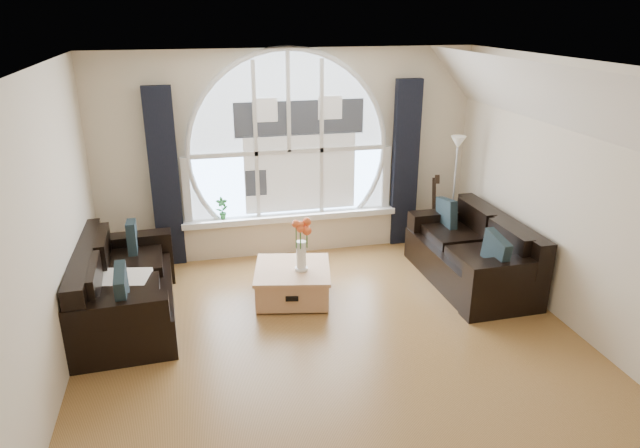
{
  "coord_description": "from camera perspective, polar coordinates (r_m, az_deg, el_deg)",
  "views": [
    {
      "loc": [
        -1.25,
        -4.5,
        3.16
      ],
      "look_at": [
        0.0,
        0.9,
        1.05
      ],
      "focal_mm": 31.94,
      "sensor_mm": 36.0,
      "label": 1
    }
  ],
  "objects": [
    {
      "name": "neighbor_house",
      "position": [
        7.52,
        -2.0,
        8.08
      ],
      "size": [
        1.7,
        0.02,
        1.5
      ],
      "primitive_type": "cube",
      "color": "silver",
      "rests_on": "wall_back"
    },
    {
      "name": "wall_front",
      "position": [
        2.81,
        18.2,
        -20.52
      ],
      "size": [
        5.0,
        0.01,
        2.7
      ],
      "primitive_type": "cube",
      "color": "beige",
      "rests_on": "ground"
    },
    {
      "name": "ground",
      "position": [
        5.63,
        2.11,
        -13.27
      ],
      "size": [
        5.0,
        5.5,
        0.01
      ],
      "primitive_type": "cube",
      "color": "brown",
      "rests_on": "ground"
    },
    {
      "name": "window_sill",
      "position": [
        7.72,
        -2.92,
        0.75
      ],
      "size": [
        2.9,
        0.22,
        0.08
      ],
      "primitive_type": "cube",
      "color": "white",
      "rests_on": "wall_back"
    },
    {
      "name": "curtain_right",
      "position": [
        7.93,
        8.53,
        5.94
      ],
      "size": [
        0.35,
        0.12,
        2.3
      ],
      "primitive_type": "cube",
      "color": "black",
      "rests_on": "ground"
    },
    {
      "name": "sofa_right",
      "position": [
        7.12,
        14.87,
        -2.69
      ],
      "size": [
        0.97,
        1.88,
        0.83
      ],
      "primitive_type": "cube",
      "rotation": [
        0.0,
        0.0,
        0.02
      ],
      "color": "black",
      "rests_on": "ground"
    },
    {
      "name": "floor_lamp",
      "position": [
        7.89,
        13.24,
        2.87
      ],
      "size": [
        0.24,
        0.24,
        1.6
      ],
      "primitive_type": "cube",
      "color": "#B2B2B2",
      "rests_on": "ground"
    },
    {
      "name": "attic_slope",
      "position": [
        5.72,
        24.67,
        10.87
      ],
      "size": [
        0.92,
        5.5,
        0.72
      ],
      "primitive_type": "cube",
      "color": "silver",
      "rests_on": "ground"
    },
    {
      "name": "wall_left",
      "position": [
        5.01,
        -26.52,
        -2.65
      ],
      "size": [
        0.01,
        5.5,
        2.7
      ],
      "primitive_type": "cube",
      "color": "beige",
      "rests_on": "ground"
    },
    {
      "name": "curtain_left",
      "position": [
        7.41,
        -15.28,
        4.37
      ],
      "size": [
        0.35,
        0.12,
        2.3
      ],
      "primitive_type": "cube",
      "color": "black",
      "rests_on": "ground"
    },
    {
      "name": "vase_flowers",
      "position": [
        6.32,
        -1.92,
        -1.42
      ],
      "size": [
        0.24,
        0.24,
        0.7
      ],
      "primitive_type": "cube",
      "color": "white",
      "rests_on": "coffee_chest"
    },
    {
      "name": "wall_back",
      "position": [
        7.57,
        -3.17,
        6.99
      ],
      "size": [
        5.0,
        0.01,
        2.7
      ],
      "primitive_type": "cube",
      "color": "beige",
      "rests_on": "ground"
    },
    {
      "name": "throw_blanket",
      "position": [
        6.21,
        -19.41,
        -5.8
      ],
      "size": [
        0.64,
        0.64,
        0.1
      ],
      "primitive_type": "cube",
      "rotation": [
        0.0,
        0.0,
        -0.19
      ],
      "color": "silver",
      "rests_on": "sofa_left"
    },
    {
      "name": "sofa_left",
      "position": [
        6.42,
        -18.89,
        -5.81
      ],
      "size": [
        1.04,
        1.94,
        0.84
      ],
      "primitive_type": "cube",
      "rotation": [
        0.0,
        0.0,
        0.05
      ],
      "color": "black",
      "rests_on": "ground"
    },
    {
      "name": "coffee_chest",
      "position": [
        6.6,
        -2.76,
        -5.77
      ],
      "size": [
        1.0,
        1.0,
        0.41
      ],
      "primitive_type": "cube",
      "rotation": [
        0.0,
        0.0,
        -0.2
      ],
      "color": "tan",
      "rests_on": "ground"
    },
    {
      "name": "ceiling",
      "position": [
        4.69,
        2.56,
        15.21
      ],
      "size": [
        5.0,
        5.5,
        0.01
      ],
      "primitive_type": "cube",
      "color": "silver",
      "rests_on": "ground"
    },
    {
      "name": "window_frame",
      "position": [
        7.45,
        -3.13,
        8.93
      ],
      "size": [
        2.76,
        0.08,
        2.15
      ],
      "primitive_type": "cube",
      "color": "white",
      "rests_on": "wall_back"
    },
    {
      "name": "arched_window",
      "position": [
        7.48,
        -3.17,
        8.98
      ],
      "size": [
        2.6,
        0.06,
        2.15
      ],
      "primitive_type": "cube",
      "color": "silver",
      "rests_on": "wall_back"
    },
    {
      "name": "guitar",
      "position": [
        8.08,
        11.11,
        1.44
      ],
      "size": [
        0.39,
        0.29,
        1.06
      ],
      "primitive_type": "cube",
      "rotation": [
        0.0,
        0.0,
        -0.14
      ],
      "color": "brown",
      "rests_on": "ground"
    },
    {
      "name": "potted_plant",
      "position": [
        7.57,
        -9.78,
        1.55
      ],
      "size": [
        0.18,
        0.14,
        0.3
      ],
      "primitive_type": "imported",
      "rotation": [
        0.0,
        0.0,
        0.25
      ],
      "color": "#1E6023",
      "rests_on": "window_sill"
    },
    {
      "name": "wall_right",
      "position": [
        6.13,
        25.52,
        1.58
      ],
      "size": [
        0.01,
        5.5,
        2.7
      ],
      "primitive_type": "cube",
      "color": "beige",
      "rests_on": "ground"
    }
  ]
}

